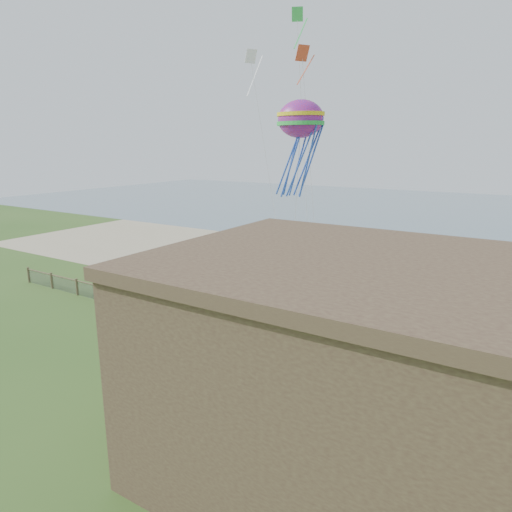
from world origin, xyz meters
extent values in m
plane|color=#32581E|center=(0.00, 0.00, 0.00)|extent=(160.00, 160.00, 0.00)
cube|color=tan|center=(0.00, 22.00, 0.00)|extent=(72.00, 20.00, 0.02)
cube|color=slate|center=(0.00, 66.00, 0.00)|extent=(160.00, 68.00, 0.02)
cube|color=#493127|center=(13.00, -1.00, 3.50)|extent=(15.00, 10.00, 7.00)
cube|color=brown|center=(13.00, 5.00, 0.25)|extent=(15.00, 2.00, 0.50)
camera|label=1|loc=(16.00, -14.02, 10.73)|focal=32.00mm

